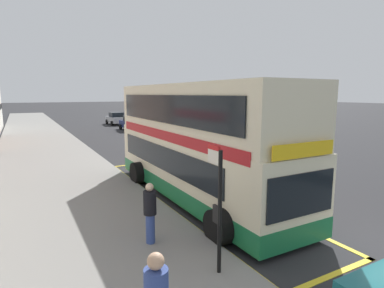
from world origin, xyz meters
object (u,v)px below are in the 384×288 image
at_px(bus_stop_sign, 218,200).
at_px(parked_car_silver_kerbside, 116,118).
at_px(double_decker_bus, 196,146).
at_px(pedestrian_further_back, 150,211).
at_px(parked_car_navy_distant, 132,123).

distance_m(bus_stop_sign, parked_car_silver_kerbside, 36.82).
height_order(double_decker_bus, bus_stop_sign, double_decker_bus).
bearing_deg(double_decker_bus, bus_stop_sign, -114.59).
bearing_deg(double_decker_bus, parked_car_silver_kerbside, 80.19).
xyz_separation_m(parked_car_silver_kerbside, pedestrian_further_back, (-8.46, -34.04, 0.22)).
bearing_deg(parked_car_silver_kerbside, bus_stop_sign, 80.02).
height_order(bus_stop_sign, pedestrian_further_back, bus_stop_sign).
relative_size(bus_stop_sign, parked_car_silver_kerbside, 0.67).
distance_m(double_decker_bus, parked_car_navy_distant, 24.13).
height_order(bus_stop_sign, parked_car_silver_kerbside, bus_stop_sign).
relative_size(bus_stop_sign, pedestrian_further_back, 1.72).
relative_size(parked_car_navy_distant, pedestrian_further_back, 2.57).
bearing_deg(pedestrian_further_back, double_decker_bus, 44.28).
bearing_deg(double_decker_bus, pedestrian_further_back, -135.72).
bearing_deg(parked_car_silver_kerbside, parked_car_navy_distant, 89.92).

